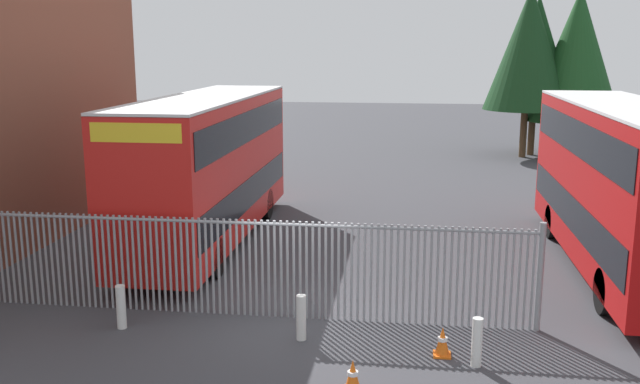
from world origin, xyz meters
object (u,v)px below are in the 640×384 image
at_px(bollard_near_left, 121,307).
at_px(traffic_cone_mid_forecourt, 353,376).
at_px(bollard_near_right, 477,342).
at_px(bollard_center_front, 301,318).
at_px(double_decker_bus_near_gate, 622,181).
at_px(double_decker_bus_behind_fence_left, 209,163).
at_px(traffic_cone_by_gate, 442,342).

relative_size(bollard_near_left, traffic_cone_mid_forecourt, 1.61).
relative_size(bollard_near_left, bollard_near_right, 1.00).
bearing_deg(bollard_near_right, bollard_near_left, 173.75).
distance_m(bollard_near_left, bollard_center_front, 3.88).
height_order(double_decker_bus_near_gate, traffic_cone_mid_forecourt, double_decker_bus_near_gate).
bearing_deg(double_decker_bus_behind_fence_left, bollard_center_front, -60.23).
relative_size(double_decker_bus_near_gate, bollard_center_front, 11.38).
bearing_deg(bollard_near_left, traffic_cone_by_gate, -3.78).
bearing_deg(bollard_near_right, bollard_center_front, 167.95).
bearing_deg(traffic_cone_by_gate, double_decker_bus_near_gate, 51.64).
height_order(double_decker_bus_behind_fence_left, traffic_cone_by_gate, double_decker_bus_behind_fence_left).
height_order(double_decker_bus_behind_fence_left, bollard_near_left, double_decker_bus_behind_fence_left).
height_order(bollard_near_right, traffic_cone_mid_forecourt, bollard_near_right).
bearing_deg(double_decker_bus_behind_fence_left, traffic_cone_by_gate, -47.04).
xyz_separation_m(bollard_near_left, bollard_center_front, (3.88, -0.07, 0.00)).
bearing_deg(bollard_near_left, double_decker_bus_behind_fence_left, 90.56).
bearing_deg(traffic_cone_mid_forecourt, double_decker_bus_near_gate, 50.38).
distance_m(bollard_near_left, traffic_cone_by_gate, 6.72).
distance_m(double_decker_bus_behind_fence_left, traffic_cone_mid_forecourt, 10.55).
bearing_deg(double_decker_bus_near_gate, bollard_near_right, -123.06).
bearing_deg(bollard_near_left, bollard_center_front, -0.98).
distance_m(bollard_near_right, traffic_cone_by_gate, 0.74).
relative_size(double_decker_bus_near_gate, traffic_cone_by_gate, 18.32).
relative_size(bollard_near_left, traffic_cone_by_gate, 1.61).
bearing_deg(double_decker_bus_behind_fence_left, bollard_near_right, -45.92).
bearing_deg(bollard_center_front, bollard_near_left, 179.02).
xyz_separation_m(double_decker_bus_near_gate, double_decker_bus_behind_fence_left, (-11.56, 1.23, 0.00)).
bearing_deg(double_decker_bus_near_gate, bollard_near_left, -154.02).
xyz_separation_m(bollard_center_front, traffic_cone_by_gate, (2.83, -0.38, -0.19)).
bearing_deg(bollard_center_front, bollard_near_right, -12.05).
bearing_deg(double_decker_bus_behind_fence_left, traffic_cone_mid_forecourt, -59.88).
bearing_deg(bollard_near_left, double_decker_bus_near_gate, 25.98).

